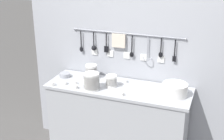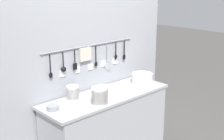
{
  "view_description": "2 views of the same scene",
  "coord_description": "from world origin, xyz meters",
  "px_view_note": "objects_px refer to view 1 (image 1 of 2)",
  "views": [
    {
      "loc": [
        0.98,
        -2.81,
        2.24
      ],
      "look_at": [
        -0.06,
        -0.03,
        1.1
      ],
      "focal_mm": 50.0,
      "sensor_mm": 36.0,
      "label": 1
    },
    {
      "loc": [
        -2.14,
        -2.37,
        2.11
      ],
      "look_at": [
        0.06,
        -0.03,
        1.18
      ],
      "focal_mm": 50.0,
      "sensor_mm": 36.0,
      "label": 2
    }
  ],
  "objects_px": {
    "bowl_stack_short_front": "(111,81)",
    "cup_front_right": "(65,83)",
    "steel_mixing_bowl": "(65,75)",
    "cup_by_caddy": "(122,94)",
    "cup_back_left": "(75,83)",
    "cup_centre": "(164,86)",
    "cup_front_left": "(125,81)",
    "bowl_stack_back_corner": "(92,81)",
    "plate_stack": "(175,90)",
    "cup_back_right": "(76,87)",
    "cup_mid_row": "(85,81)",
    "bowl_stack_nested_right": "(91,71)",
    "cup_beside_plates": "(52,84)"
  },
  "relations": [
    {
      "from": "cup_mid_row",
      "to": "cup_by_caddy",
      "type": "bearing_deg",
      "value": -18.6
    },
    {
      "from": "cup_front_left",
      "to": "cup_by_caddy",
      "type": "height_order",
      "value": "same"
    },
    {
      "from": "bowl_stack_nested_right",
      "to": "cup_front_left",
      "type": "bearing_deg",
      "value": 2.01
    },
    {
      "from": "cup_back_right",
      "to": "bowl_stack_back_corner",
      "type": "bearing_deg",
      "value": 12.97
    },
    {
      "from": "bowl_stack_back_corner",
      "to": "steel_mixing_bowl",
      "type": "bearing_deg",
      "value": 153.88
    },
    {
      "from": "cup_back_right",
      "to": "cup_front_left",
      "type": "height_order",
      "value": "same"
    },
    {
      "from": "steel_mixing_bowl",
      "to": "cup_centre",
      "type": "relative_size",
      "value": 2.55
    },
    {
      "from": "cup_beside_plates",
      "to": "cup_front_left",
      "type": "distance_m",
      "value": 0.78
    },
    {
      "from": "cup_by_caddy",
      "to": "cup_mid_row",
      "type": "xyz_separation_m",
      "value": [
        -0.48,
        0.16,
        0.0
      ]
    },
    {
      "from": "bowl_stack_short_front",
      "to": "cup_front_right",
      "type": "relative_size",
      "value": 2.64
    },
    {
      "from": "bowl_stack_back_corner",
      "to": "plate_stack",
      "type": "xyz_separation_m",
      "value": [
        0.82,
        0.15,
        -0.03
      ]
    },
    {
      "from": "cup_centre",
      "to": "cup_by_caddy",
      "type": "bearing_deg",
      "value": -135.77
    },
    {
      "from": "cup_beside_plates",
      "to": "cup_mid_row",
      "type": "bearing_deg",
      "value": 32.89
    },
    {
      "from": "cup_front_right",
      "to": "bowl_stack_short_front",
      "type": "bearing_deg",
      "value": 13.97
    },
    {
      "from": "cup_front_left",
      "to": "bowl_stack_short_front",
      "type": "bearing_deg",
      "value": -124.02
    },
    {
      "from": "cup_back_right",
      "to": "cup_beside_plates",
      "type": "bearing_deg",
      "value": -175.91
    },
    {
      "from": "bowl_stack_nested_right",
      "to": "plate_stack",
      "type": "xyz_separation_m",
      "value": [
        0.95,
        -0.12,
        -0.02
      ]
    },
    {
      "from": "cup_centre",
      "to": "cup_front_left",
      "type": "xyz_separation_m",
      "value": [
        -0.41,
        -0.01,
        0.0
      ]
    },
    {
      "from": "bowl_stack_back_corner",
      "to": "cup_front_right",
      "type": "distance_m",
      "value": 0.33
    },
    {
      "from": "cup_back_left",
      "to": "cup_by_caddy",
      "type": "xyz_separation_m",
      "value": [
        0.56,
        -0.09,
        0.0
      ]
    },
    {
      "from": "bowl_stack_short_front",
      "to": "plate_stack",
      "type": "distance_m",
      "value": 0.66
    },
    {
      "from": "cup_back_left",
      "to": "cup_front_left",
      "type": "bearing_deg",
      "value": 25.25
    },
    {
      "from": "steel_mixing_bowl",
      "to": "cup_by_caddy",
      "type": "height_order",
      "value": "steel_mixing_bowl"
    },
    {
      "from": "cup_back_right",
      "to": "cup_centre",
      "type": "xyz_separation_m",
      "value": [
        0.84,
        0.34,
        0.0
      ]
    },
    {
      "from": "cup_by_caddy",
      "to": "plate_stack",
      "type": "bearing_deg",
      "value": 21.27
    },
    {
      "from": "bowl_stack_short_front",
      "to": "steel_mixing_bowl",
      "type": "bearing_deg",
      "value": 173.3
    },
    {
      "from": "cup_centre",
      "to": "cup_back_left",
      "type": "xyz_separation_m",
      "value": [
        -0.9,
        -0.24,
        0.0
      ]
    },
    {
      "from": "bowl_stack_nested_right",
      "to": "cup_back_right",
      "type": "bearing_deg",
      "value": -96.56
    },
    {
      "from": "cup_back_right",
      "to": "cup_by_caddy",
      "type": "height_order",
      "value": "same"
    },
    {
      "from": "cup_by_caddy",
      "to": "cup_centre",
      "type": "bearing_deg",
      "value": 44.23
    },
    {
      "from": "plate_stack",
      "to": "cup_back_right",
      "type": "xyz_separation_m",
      "value": [
        -0.98,
        -0.19,
        -0.04
      ]
    },
    {
      "from": "bowl_stack_back_corner",
      "to": "bowl_stack_nested_right",
      "type": "bearing_deg",
      "value": 114.51
    },
    {
      "from": "bowl_stack_back_corner",
      "to": "cup_back_right",
      "type": "relative_size",
      "value": 3.75
    },
    {
      "from": "bowl_stack_short_front",
      "to": "cup_mid_row",
      "type": "relative_size",
      "value": 2.64
    },
    {
      "from": "bowl_stack_back_corner",
      "to": "cup_by_caddy",
      "type": "relative_size",
      "value": 3.75
    },
    {
      "from": "plate_stack",
      "to": "cup_front_right",
      "type": "xyz_separation_m",
      "value": [
        -1.14,
        -0.14,
        -0.04
      ]
    },
    {
      "from": "cup_front_right",
      "to": "cup_back_left",
      "type": "distance_m",
      "value": 0.11
    },
    {
      "from": "cup_beside_plates",
      "to": "cup_back_left",
      "type": "bearing_deg",
      "value": 29.83
    },
    {
      "from": "cup_back_right",
      "to": "cup_centre",
      "type": "bearing_deg",
      "value": 21.92
    },
    {
      "from": "bowl_stack_short_front",
      "to": "steel_mixing_bowl",
      "type": "xyz_separation_m",
      "value": [
        -0.58,
        0.07,
        -0.04
      ]
    },
    {
      "from": "cup_back_right",
      "to": "cup_back_left",
      "type": "bearing_deg",
      "value": 120.01
    },
    {
      "from": "cup_front_left",
      "to": "cup_back_left",
      "type": "bearing_deg",
      "value": -154.75
    },
    {
      "from": "cup_centre",
      "to": "cup_mid_row",
      "type": "relative_size",
      "value": 1.0
    },
    {
      "from": "steel_mixing_bowl",
      "to": "cup_back_right",
      "type": "xyz_separation_m",
      "value": [
        0.26,
        -0.24,
        -0.0
      ]
    },
    {
      "from": "bowl_stack_back_corner",
      "to": "cup_front_right",
      "type": "height_order",
      "value": "bowl_stack_back_corner"
    },
    {
      "from": "cup_back_left",
      "to": "steel_mixing_bowl",
      "type": "bearing_deg",
      "value": 144.15
    },
    {
      "from": "bowl_stack_back_corner",
      "to": "cup_by_caddy",
      "type": "distance_m",
      "value": 0.35
    },
    {
      "from": "bowl_stack_back_corner",
      "to": "cup_by_caddy",
      "type": "xyz_separation_m",
      "value": [
        0.34,
        -0.03,
        -0.07
      ]
    },
    {
      "from": "bowl_stack_nested_right",
      "to": "bowl_stack_back_corner",
      "type": "relative_size",
      "value": 0.88
    },
    {
      "from": "cup_centre",
      "to": "cup_front_right",
      "type": "bearing_deg",
      "value": -164.11
    }
  ]
}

